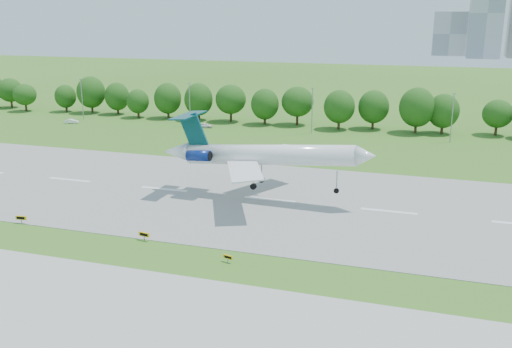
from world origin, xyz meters
The scene contains 10 objects.
ground centered at (0.00, 0.00, 0.00)m, with size 600.00×600.00×0.00m, color #335F19.
runway centered at (0.00, 25.00, 0.04)m, with size 400.00×45.00×0.08m, color gray.
tree_line centered at (0.00, 92.00, 6.19)m, with size 288.40×8.40×10.40m.
light_poles centered at (-2.50, 82.00, 6.34)m, with size 175.90×0.25×12.19m.
airliner centered at (17.89, 25.05, 7.98)m, with size 37.43×27.24×12.09m.
taxi_sign_left centered at (-12.87, 2.66, 0.91)m, with size 1.78×0.40×1.24m.
taxi_sign_centre centered at (8.19, 2.25, 0.91)m, with size 1.76×0.48×1.23m.
taxi_sign_right centered at (21.96, -1.06, 0.74)m, with size 1.42×0.52×1.00m.
service_vehicle_a centered at (-54.73, 75.48, 0.62)m, with size 1.32×3.79×1.25m, color white.
service_vehicle_b centered at (-15.08, 81.29, 0.67)m, with size 1.58×3.92×1.34m, color white.
Camera 1 is at (45.70, -64.22, 30.88)m, focal length 40.00 mm.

